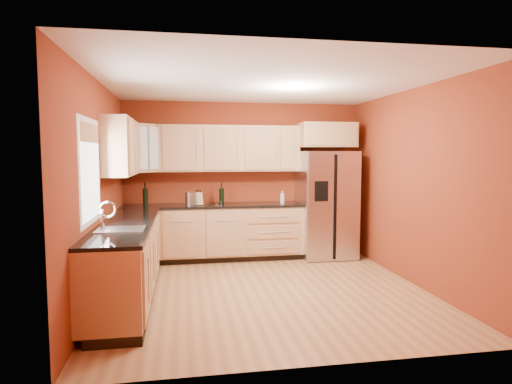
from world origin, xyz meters
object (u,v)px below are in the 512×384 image
knife_block (199,199)px  wine_bottle_a (222,193)px  soap_dispenser (282,197)px  canister_left (189,199)px  refrigerator (326,204)px

knife_block → wine_bottle_a: bearing=-8.7°
wine_bottle_a → soap_dispenser: bearing=-1.5°
canister_left → soap_dispenser: size_ratio=1.04×
knife_block → soap_dispenser: knife_block is taller
wine_bottle_a → soap_dispenser: wine_bottle_a is taller
canister_left → knife_block: bearing=-5.0°
wine_bottle_a → canister_left: bearing=-169.4°
refrigerator → wine_bottle_a: 1.77m
soap_dispenser → wine_bottle_a: bearing=178.5°
wine_bottle_a → soap_dispenser: (1.01, -0.03, -0.08)m
refrigerator → wine_bottle_a: size_ratio=5.08×
refrigerator → canister_left: (-2.28, 0.00, 0.13)m
refrigerator → knife_block: (-2.13, -0.01, 0.13)m
refrigerator → soap_dispenser: bearing=174.3°
knife_block → soap_dispenser: 1.39m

